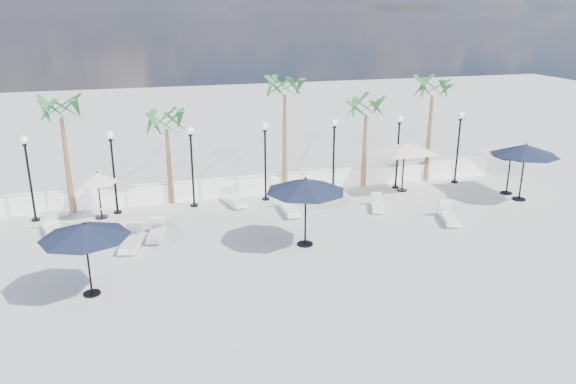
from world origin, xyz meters
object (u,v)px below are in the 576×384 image
object	(u,v)px
lounger_1	(132,241)
parasol_navy_left	(85,231)
lounger_6	(449,216)
lounger_4	(377,205)
lounger_3	(234,200)
parasol_navy_right	(525,150)
parasol_navy_mid	(306,186)
parasol_cream_sq_b	(512,145)
lounger_0	(156,233)
lounger_5	(289,207)
parasol_cream_small	(97,178)
lounger_2	(53,229)
parasol_cream_sq_a	(405,144)

from	to	relation	value
lounger_1	parasol_navy_left	xyz separation A→B (m)	(-1.34, -3.61, 1.99)
lounger_1	lounger_6	distance (m)	13.54
lounger_4	lounger_3	bearing A→B (deg)	178.14
parasol_navy_left	parasol_navy_right	xyz separation A→B (m)	(19.77, 4.40, 0.26)
parasol_navy_mid	parasol_cream_sq_b	xyz separation A→B (m)	(11.79, 3.42, 0.06)
lounger_0	lounger_5	bearing A→B (deg)	25.58
lounger_0	lounger_6	world-z (taller)	lounger_6
parasol_navy_right	parasol_cream_small	xyz separation A→B (m)	(-19.70, 2.96, -0.65)
parasol_navy_mid	lounger_2	bearing A→B (deg)	158.45
lounger_3	lounger_6	xyz separation A→B (m)	(8.72, -4.79, -0.00)
lounger_4	parasol_navy_right	bearing A→B (deg)	14.74
lounger_5	parasol_cream_small	xyz separation A→B (m)	(-8.31, 1.67, 1.60)
lounger_5	parasol_cream_small	distance (m)	8.62
parasol_navy_mid	parasol_cream_sq_a	distance (m)	8.70
lounger_3	parasol_navy_right	size ratio (longest dim) A/B	0.64
lounger_4	parasol_navy_mid	xyz separation A→B (m)	(-4.48, -3.04, 2.28)
lounger_3	lounger_5	xyz separation A→B (m)	(2.26, -1.82, 0.01)
lounger_1	parasol_cream_sq_a	distance (m)	14.20
parasol_cream_sq_a	parasol_cream_small	bearing A→B (deg)	179.65
parasol_navy_mid	parasol_cream_sq_a	bearing A→B (deg)	37.50
lounger_3	parasol_cream_small	world-z (taller)	parasol_cream_small
parasol_cream_sq_a	parasol_cream_small	size ratio (longest dim) A/B	2.48
lounger_4	parasol_navy_right	world-z (taller)	parasol_navy_right
lounger_0	parasol_cream_small	xyz separation A→B (m)	(-2.24, 3.08, 1.64)
parasol_navy_right	parasol_cream_sq_a	bearing A→B (deg)	149.55
parasol_navy_right	parasol_cream_sq_b	xyz separation A→B (m)	(-0.00, 0.99, 0.03)
lounger_1	parasol_navy_mid	distance (m)	7.20
lounger_0	lounger_1	bearing A→B (deg)	-132.86
lounger_1	parasol_cream_sq_a	bearing A→B (deg)	28.29
lounger_2	lounger_0	bearing A→B (deg)	-34.90
lounger_3	lounger_1	bearing A→B (deg)	-154.87
lounger_4	parasol_cream_sq_a	distance (m)	4.00
parasol_cream_sq_a	parasol_navy_mid	bearing A→B (deg)	-142.50
parasol_cream_sq_a	lounger_1	bearing A→B (deg)	-164.88
parasol_cream_sq_a	parasol_cream_sq_b	world-z (taller)	parasol_cream_sq_b
lounger_0	parasol_cream_sq_b	distance (m)	17.65
parasol_navy_right	parasol_cream_sq_a	distance (m)	5.67
lounger_0	parasol_cream_sq_b	size ratio (longest dim) A/B	0.33
lounger_5	parasol_navy_left	size ratio (longest dim) A/B	0.71
parasol_cream_sq_b	parasol_cream_sq_a	bearing A→B (deg)	158.96
lounger_0	lounger_4	size ratio (longest dim) A/B	1.05
lounger_5	lounger_1	bearing A→B (deg)	-162.34
lounger_2	parasol_navy_mid	world-z (taller)	parasol_navy_mid
lounger_5	parasol_navy_mid	xyz separation A→B (m)	(-0.40, -3.71, 2.22)
lounger_0	lounger_2	size ratio (longest dim) A/B	0.80
parasol_cream_sq_b	parasol_cream_small	bearing A→B (deg)	174.28
lounger_4	lounger_6	xyz separation A→B (m)	(2.39, -2.30, 0.04)
lounger_3	lounger_5	bearing A→B (deg)	-52.81
lounger_3	parasol_navy_mid	bearing A→B (deg)	-85.43
parasol_navy_mid	parasol_cream_small	size ratio (longest dim) A/B	1.45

